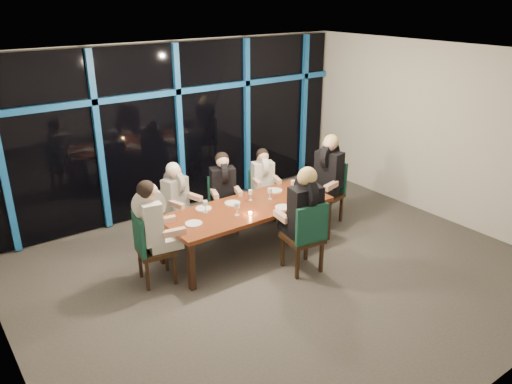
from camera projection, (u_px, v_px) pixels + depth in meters
room at (283, 136)px, 6.42m from camera, size 7.04×7.00×3.02m
window_wall at (179, 126)px, 8.80m from camera, size 6.86×0.43×2.94m
dining_table at (248, 211)px, 7.52m from camera, size 2.60×1.00×0.75m
chair_far_left at (175, 212)px, 7.86m from camera, size 0.53×0.53×0.92m
chair_far_mid at (223, 201)px, 8.25m from camera, size 0.55×0.55×0.94m
chair_far_right at (262, 192)px, 8.73m from camera, size 0.51×0.51×0.88m
chair_end_left at (149, 245)px, 6.73m from camera, size 0.55×0.55×1.02m
chair_end_right at (329, 189)px, 8.59m from camera, size 0.60×0.60×1.06m
chair_near_mid at (306, 234)px, 6.96m from camera, size 0.57×0.57×1.08m
diner_far_left at (177, 192)px, 7.68m from camera, size 0.53×0.62×0.90m
diner_far_mid at (223, 182)px, 8.04m from camera, size 0.56×0.64×0.92m
diner_far_right at (263, 174)px, 8.54m from camera, size 0.52×0.60×0.85m
diner_end_left at (153, 217)px, 6.61m from camera, size 0.67×0.55×0.99m
diner_end_right at (328, 167)px, 8.37m from camera, size 0.72×0.60×1.04m
diner_near_mid at (304, 204)px, 6.88m from camera, size 0.58×0.71×1.05m
plate_far_left at (204, 209)px, 7.40m from camera, size 0.24×0.24×0.01m
plate_far_mid at (232, 203)px, 7.59m from camera, size 0.24×0.24×0.01m
plate_far_right at (275, 190)px, 8.07m from camera, size 0.24×0.24×0.01m
plate_end_left at (194, 224)px, 6.93m from camera, size 0.24×0.24×0.01m
plate_end_right at (308, 191)px, 8.07m from camera, size 0.24×0.24×0.01m
plate_near_mid at (283, 207)px, 7.44m from camera, size 0.24×0.24×0.01m
wine_bottle at (303, 186)px, 7.95m from camera, size 0.07×0.07×0.30m
water_pitcher at (295, 196)px, 7.63m from camera, size 0.12×0.10×0.19m
tea_light at (250, 213)px, 7.23m from camera, size 0.05×0.05×0.03m
wine_glass_a at (237, 206)px, 7.15m from camera, size 0.08×0.08×0.19m
wine_glass_b at (250, 193)px, 7.68m from camera, size 0.06×0.06×0.17m
wine_glass_c at (270, 191)px, 7.71m from camera, size 0.07×0.07×0.18m
wine_glass_d at (205, 204)px, 7.24m from camera, size 0.07×0.07×0.18m
wine_glass_e at (293, 183)px, 8.05m from camera, size 0.07×0.07×0.17m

